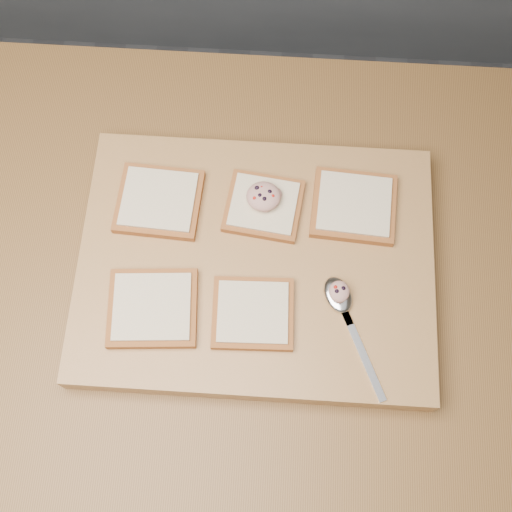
{
  "coord_description": "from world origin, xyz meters",
  "views": [
    {
      "loc": [
        0.0,
        -0.36,
        1.86
      ],
      "look_at": [
        -0.02,
        -0.02,
        0.96
      ],
      "focal_mm": 45.0,
      "sensor_mm": 36.0,
      "label": 1
    }
  ],
  "objects_px": {
    "bread_far_center": "(264,206)",
    "tuna_salad_dollop": "(264,196)",
    "cutting_board": "(256,264)",
    "spoon": "(342,303)"
  },
  "relations": [
    {
      "from": "bread_far_center",
      "to": "tuna_salad_dollop",
      "type": "bearing_deg",
      "value": 95.98
    },
    {
      "from": "cutting_board",
      "to": "tuna_salad_dollop",
      "type": "height_order",
      "value": "tuna_salad_dollop"
    },
    {
      "from": "cutting_board",
      "to": "bread_far_center",
      "type": "bearing_deg",
      "value": 85.85
    },
    {
      "from": "cutting_board",
      "to": "tuna_salad_dollop",
      "type": "distance_m",
      "value": 0.11
    },
    {
      "from": "cutting_board",
      "to": "bread_far_center",
      "type": "height_order",
      "value": "bread_far_center"
    },
    {
      "from": "cutting_board",
      "to": "spoon",
      "type": "distance_m",
      "value": 0.15
    },
    {
      "from": "bread_far_center",
      "to": "spoon",
      "type": "distance_m",
      "value": 0.2
    },
    {
      "from": "spoon",
      "to": "bread_far_center",
      "type": "bearing_deg",
      "value": 129.5
    },
    {
      "from": "tuna_salad_dollop",
      "to": "spoon",
      "type": "relative_size",
      "value": 0.28
    },
    {
      "from": "tuna_salad_dollop",
      "to": "cutting_board",
      "type": "bearing_deg",
      "value": -93.5
    }
  ]
}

